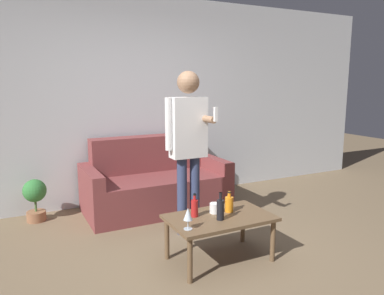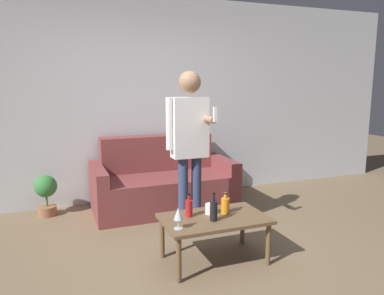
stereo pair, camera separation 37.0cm
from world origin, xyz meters
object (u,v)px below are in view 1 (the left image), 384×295
(couch, at_px, (155,184))
(person_standing_front, at_px, (188,138))
(bottle_orange, at_px, (220,209))
(coffee_table, at_px, (220,221))

(couch, bearing_deg, person_standing_front, -88.09)
(person_standing_front, bearing_deg, bottle_orange, -94.65)
(coffee_table, bearing_deg, couch, 90.32)
(couch, relative_size, coffee_table, 1.89)
(bottle_orange, bearing_deg, coffee_table, 61.49)
(couch, height_order, bottle_orange, couch)
(bottle_orange, bearing_deg, couch, 88.91)
(coffee_table, relative_size, bottle_orange, 3.79)
(couch, distance_m, bottle_orange, 1.67)
(couch, bearing_deg, coffee_table, -89.68)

